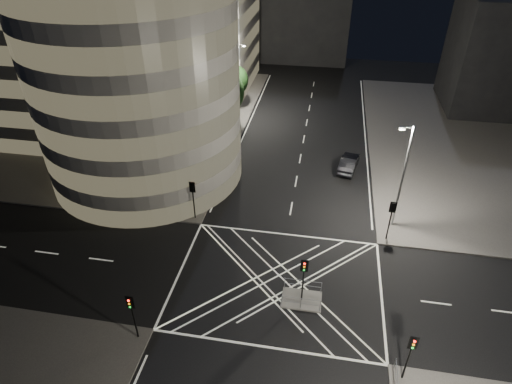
% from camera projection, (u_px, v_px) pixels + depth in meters
% --- Properties ---
extents(ground, '(120.00, 120.00, 0.00)m').
position_uv_depth(ground, '(278.00, 283.00, 33.80)').
color(ground, black).
rests_on(ground, ground).
extents(sidewalk_far_left, '(42.00, 42.00, 0.15)m').
position_uv_depth(sidewalk_far_left, '(98.00, 116.00, 59.88)').
color(sidewalk_far_left, '#514F4C').
rests_on(sidewalk_far_left, ground).
extents(central_island, '(3.00, 2.00, 0.15)m').
position_uv_depth(central_island, '(301.00, 300.00, 32.25)').
color(central_island, slate).
rests_on(central_island, ground).
extents(office_tower_curved, '(30.00, 29.00, 27.20)m').
position_uv_depth(office_tower_curved, '(109.00, 43.00, 44.88)').
color(office_tower_curved, gray).
rests_on(office_tower_curved, sidewalk_far_left).
extents(office_block_rear, '(24.00, 16.00, 22.00)m').
position_uv_depth(office_block_rear, '(173.00, 11.00, 64.84)').
color(office_block_rear, gray).
rests_on(office_block_rear, sidewalk_far_left).
extents(building_right_far, '(14.00, 12.00, 15.00)m').
position_uv_depth(building_right_far, '(507.00, 54.00, 58.31)').
color(building_right_far, black).
rests_on(building_right_far, sidewalk_far_right).
extents(building_far_end, '(18.00, 8.00, 18.00)m').
position_uv_depth(building_far_end, '(300.00, 9.00, 76.49)').
color(building_far_end, black).
rests_on(building_far_end, ground).
extents(tree_a, '(4.06, 4.06, 7.05)m').
position_uv_depth(tree_a, '(181.00, 161.00, 39.90)').
color(tree_a, black).
rests_on(tree_a, sidewalk_far_left).
extents(tree_b, '(5.00, 5.00, 7.66)m').
position_uv_depth(tree_b, '(199.00, 132.00, 44.73)').
color(tree_b, black).
rests_on(tree_b, sidewalk_far_left).
extents(tree_c, '(4.38, 4.38, 7.58)m').
position_uv_depth(tree_c, '(213.00, 107.00, 49.47)').
color(tree_c, black).
rests_on(tree_c, sidewalk_far_left).
extents(tree_d, '(4.87, 4.87, 7.42)m').
position_uv_depth(tree_d, '(225.00, 92.00, 54.59)').
color(tree_d, black).
rests_on(tree_d, sidewalk_far_left).
extents(tree_e, '(3.62, 3.62, 6.15)m').
position_uv_depth(tree_e, '(235.00, 80.00, 59.78)').
color(tree_e, black).
rests_on(tree_e, sidewalk_far_left).
extents(traffic_signal_fl, '(0.55, 0.22, 4.00)m').
position_uv_depth(traffic_signal_fl, '(193.00, 193.00, 38.95)').
color(traffic_signal_fl, black).
rests_on(traffic_signal_fl, sidewalk_far_left).
extents(traffic_signal_nl, '(0.55, 0.22, 4.00)m').
position_uv_depth(traffic_signal_nl, '(132.00, 310.00, 27.89)').
color(traffic_signal_nl, black).
rests_on(traffic_signal_nl, sidewalk_near_left).
extents(traffic_signal_fr, '(0.55, 0.22, 4.00)m').
position_uv_depth(traffic_signal_fr, '(391.00, 214.00, 36.43)').
color(traffic_signal_fr, black).
rests_on(traffic_signal_fr, sidewalk_far_right).
extents(traffic_signal_nr, '(0.55, 0.22, 4.00)m').
position_uv_depth(traffic_signal_nr, '(411.00, 350.00, 25.37)').
color(traffic_signal_nr, black).
rests_on(traffic_signal_nr, sidewalk_near_right).
extents(traffic_signal_island, '(0.55, 0.22, 4.00)m').
position_uv_depth(traffic_signal_island, '(304.00, 273.00, 30.65)').
color(traffic_signal_island, black).
rests_on(traffic_signal_island, central_island).
extents(street_lamp_left_near, '(1.25, 0.25, 10.00)m').
position_uv_depth(street_lamp_left_near, '(200.00, 141.00, 41.79)').
color(street_lamp_left_near, slate).
rests_on(street_lamp_left_near, sidewalk_far_left).
extents(street_lamp_left_far, '(1.25, 0.25, 10.00)m').
position_uv_depth(street_lamp_left_far, '(238.00, 79.00, 56.44)').
color(street_lamp_left_far, slate).
rests_on(street_lamp_left_far, sidewalk_far_left).
extents(street_lamp_right_far, '(1.25, 0.25, 10.00)m').
position_uv_depth(street_lamp_right_far, '(402.00, 175.00, 36.65)').
color(street_lamp_right_far, slate).
rests_on(street_lamp_right_far, sidewalk_far_right).
extents(railing_island_south, '(2.80, 0.06, 1.10)m').
position_uv_depth(railing_island_south, '(301.00, 303.00, 31.17)').
color(railing_island_south, slate).
rests_on(railing_island_south, central_island).
extents(railing_island_north, '(2.80, 0.06, 1.10)m').
position_uv_depth(railing_island_north, '(303.00, 285.00, 32.63)').
color(railing_island_north, slate).
rests_on(railing_island_north, central_island).
extents(sedan, '(2.62, 5.10, 1.60)m').
position_uv_depth(sedan, '(349.00, 163.00, 47.63)').
color(sedan, black).
rests_on(sedan, ground).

